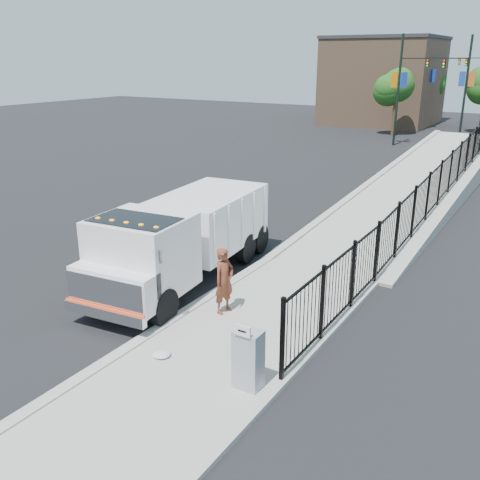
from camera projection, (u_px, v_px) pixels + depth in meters
The scene contains 16 objects.
ground at pixel (198, 307), 14.42m from camera, with size 120.00×120.00×0.00m, color black.
sidewalk at pixel (216, 359), 11.83m from camera, with size 3.55×12.00×0.12m, color #9E998E.
curb at pixel (149, 336), 12.78m from camera, with size 0.30×12.00×0.16m, color #ADAAA3.
ramp at pixel (424, 194), 26.26m from camera, with size 3.95×24.00×1.70m, color #9E998E.
iron_fence at pixel (438, 198), 22.04m from camera, with size 0.10×28.00×1.80m, color black.
truck at pixel (181, 236), 15.63m from camera, with size 3.11×7.67×2.56m.
worker at pixel (224, 281), 13.65m from camera, with size 0.63×0.42×1.74m, color brown.
utility_cabinet at pixel (248, 359), 10.56m from camera, with size 0.55×0.40×1.25m, color gray.
arrow_sign at pixel (242, 331), 10.14m from camera, with size 0.35×0.04×0.22m, color white.
debris at pixel (162, 354), 11.84m from camera, with size 0.41×0.41×0.10m, color silver.
light_pole_0 at pixel (403, 86), 39.31m from camera, with size 3.77×0.22×8.00m.
light_pole_1 at pixel (462, 85), 41.10m from camera, with size 3.77×0.22×8.00m.
light_pole_2 at pixel (432, 81), 48.44m from camera, with size 3.77×0.22×8.00m.
tree_0 at pixel (397, 88), 44.41m from camera, with size 2.81×2.81×5.40m.
tree_2 at pixel (431, 82), 54.23m from camera, with size 2.83×2.83×5.41m.
building at pixel (383, 82), 53.03m from camera, with size 10.00×10.00×8.00m, color #8C664C.
Camera 1 is at (7.79, -10.52, 6.41)m, focal length 40.00 mm.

